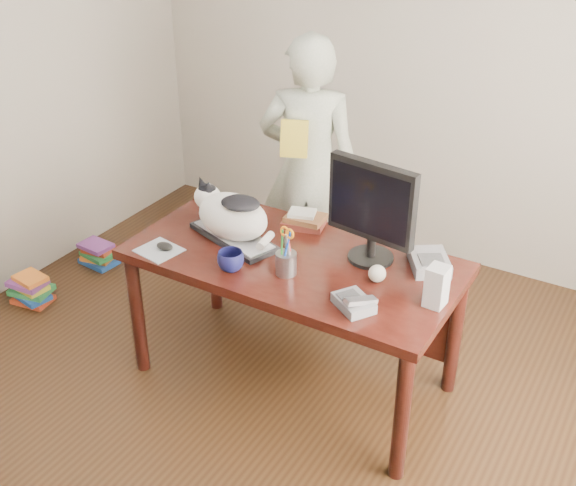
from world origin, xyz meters
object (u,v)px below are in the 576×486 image
Objects in this scene: phone at (354,303)px; calculator at (429,262)px; baseball at (377,274)px; monitor at (372,207)px; book_stack at (304,220)px; person at (309,169)px; pen_cup at (286,261)px; coffee_mug at (231,261)px; book_pile_b at (98,254)px; cat at (230,213)px; speaker at (437,286)px; book_pile_a at (31,289)px; desk at (301,275)px; keyboard at (234,237)px; mouse at (165,246)px.

calculator is at bearing 104.32° from phone.
phone is at bearing -88.75° from baseball.
monitor reaches higher than phone.
person is (-0.28, 0.55, 0.02)m from book_stack.
coffee_mug is (-0.24, -0.10, -0.02)m from pen_cup.
phone is at bearing -15.25° from book_pile_b.
monitor is at bearing 47.55° from pen_cup.
monitor is 0.38m from calculator.
cat is 2.62× the size of speaker.
person is 1.86m from book_pile_a.
pen_cup is at bearing -15.77° from book_pile_b.
cat reaches higher than phone.
pen_cup is at bearing -177.88° from calculator.
person reaches higher than coffee_mug.
pen_cup is 0.89× the size of calculator.
desk is 0.47m from cat.
pen_cup is at bearing -158.39° from baseball.
speaker is 2.60m from book_pile_a.
calculator is at bearing 32.63° from keyboard.
pen_cup is 1.13× the size of phone.
phone is at bearing 1.94° from cat.
pen_cup is 2.00× the size of coffee_mug.
coffee_mug is at bearing -146.00° from phone.
monitor is 0.31× the size of person.
speaker is 2.60m from book_pile_b.
coffee_mug is 0.45× the size of calculator.
person reaches higher than speaker.
calculator is (0.95, 0.24, 0.02)m from keyboard.
coffee_mug is at bearing 11.74° from mouse.
monitor reaches higher than book_pile_b.
book_stack reaches higher than keyboard.
cat reaches higher than pen_cup.
desk is 16.27× the size of mouse.
pen_cup reaches higher than calculator.
mouse is at bearing -110.60° from cat.
coffee_mug is 0.46× the size of book_pile_a.
coffee_mug is (-0.19, -0.33, 0.20)m from desk.
speaker is at bearing -32.72° from book_stack.
person is (-1.12, 0.89, -0.04)m from speaker.
coffee_mug is 0.93m from calculator.
mouse is at bearing -146.82° from monitor.
cat is 0.31× the size of person.
desk is 3.17× the size of monitor.
keyboard is 2.16× the size of pen_cup.
cat is (-0.02, 0.00, 0.13)m from keyboard.
person is (-0.03, 0.85, -0.09)m from cat.
calculator is at bearing 119.10° from speaker.
cat is 1.63m from book_pile_b.
book_stack is at bearing 60.66° from mouse.
speaker reaches higher than calculator.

